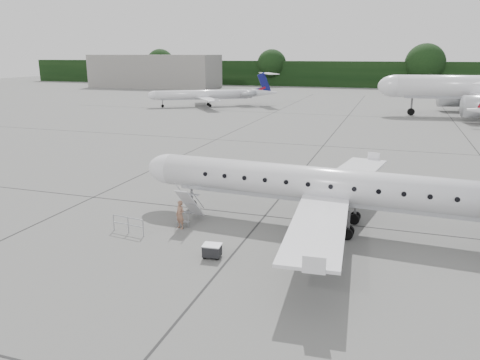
% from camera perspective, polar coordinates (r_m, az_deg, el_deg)
% --- Properties ---
extents(ground, '(320.00, 320.00, 0.00)m').
position_cam_1_polar(ground, '(26.77, 11.04, -7.93)').
color(ground, slate).
rests_on(ground, ground).
extents(treeline, '(260.00, 4.00, 8.00)m').
position_cam_1_polar(treeline, '(154.68, 17.68, 12.12)').
color(treeline, black).
rests_on(treeline, ground).
extents(terminal_building, '(40.00, 14.00, 10.00)m').
position_cam_1_polar(terminal_building, '(153.04, -10.35, 12.92)').
color(terminal_building, gray).
rests_on(terminal_building, ground).
extents(main_regional_jet, '(30.24, 22.56, 7.46)m').
position_cam_1_polar(main_regional_jet, '(28.40, 11.78, 1.32)').
color(main_regional_jet, silver).
rests_on(main_regional_jet, ground).
extents(airstair, '(0.98, 2.36, 2.34)m').
position_cam_1_polar(airstair, '(29.76, -6.12, -2.94)').
color(airstair, silver).
rests_on(airstair, ground).
extents(passenger, '(0.76, 0.64, 1.77)m').
position_cam_1_polar(passenger, '(28.77, -7.31, -4.22)').
color(passenger, '#8A604B').
rests_on(passenger, ground).
extents(safety_railing, '(2.19, 0.38, 1.00)m').
position_cam_1_polar(safety_railing, '(28.69, -13.47, -5.40)').
color(safety_railing, '#979AA0').
rests_on(safety_railing, ground).
extents(baggage_cart, '(0.97, 0.82, 0.79)m').
position_cam_1_polar(baggage_cart, '(24.81, -3.43, -8.58)').
color(baggage_cart, black).
rests_on(baggage_cart, ground).
extents(bg_regional_left, '(30.81, 28.38, 6.58)m').
position_cam_1_polar(bg_regional_left, '(95.93, -4.39, 10.89)').
color(bg_regional_left, silver).
rests_on(bg_regional_left, ground).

